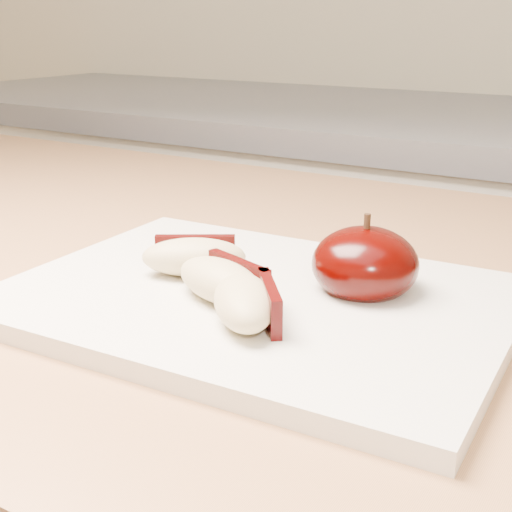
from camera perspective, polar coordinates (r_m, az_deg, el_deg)
The scene contains 6 objects.
back_cabinet at distance 1.34m, azimuth 18.35°, elevation -9.74°, with size 2.40×0.62×0.94m.
cutting_board at distance 0.48m, azimuth -0.00°, elevation -3.59°, with size 0.33×0.24×0.01m, color silver.
apple_half at distance 0.48m, azimuth 8.71°, elevation -0.65°, with size 0.09×0.09×0.06m.
apple_wedge_a at distance 0.51m, azimuth -4.98°, elevation -0.02°, with size 0.08×0.07×0.03m.
apple_wedge_b at distance 0.46m, azimuth -2.71°, elevation -1.96°, with size 0.08×0.06×0.03m.
apple_wedge_c at distance 0.42m, azimuth -0.74°, elevation -3.68°, with size 0.07×0.08×0.03m.
Camera 1 is at (0.23, 0.03, 1.09)m, focal length 50.00 mm.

